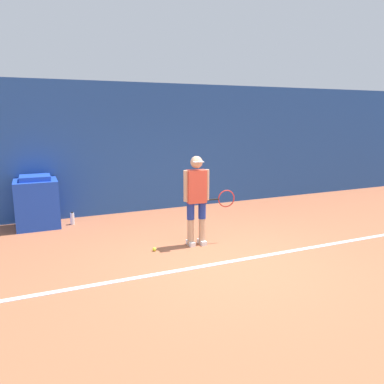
% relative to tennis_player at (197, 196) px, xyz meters
% --- Properties ---
extents(ground_plane, '(24.00, 24.00, 0.00)m').
position_rel_tennis_player_xyz_m(ground_plane, '(0.06, -0.84, -0.92)').
color(ground_plane, '#B76642').
extents(back_wall, '(24.00, 0.10, 3.14)m').
position_rel_tennis_player_xyz_m(back_wall, '(0.06, 2.92, 0.65)').
color(back_wall, '#234C99').
rests_on(back_wall, ground_plane).
extents(court_baseline, '(21.60, 0.10, 0.01)m').
position_rel_tennis_player_xyz_m(court_baseline, '(0.06, -0.99, -0.91)').
color(court_baseline, white).
rests_on(court_baseline, ground_plane).
extents(tennis_player, '(0.99, 0.30, 1.65)m').
position_rel_tennis_player_xyz_m(tennis_player, '(0.00, 0.00, 0.00)').
color(tennis_player, tan).
rests_on(tennis_player, ground_plane).
extents(tennis_ball, '(0.07, 0.07, 0.07)m').
position_rel_tennis_player_xyz_m(tennis_ball, '(-0.83, -0.01, -0.88)').
color(tennis_ball, '#D1E533').
rests_on(tennis_ball, ground_plane).
extents(covered_chair, '(0.87, 0.80, 1.12)m').
position_rel_tennis_player_xyz_m(covered_chair, '(-2.66, 2.42, -0.38)').
color(covered_chair, blue).
rests_on(covered_chair, ground_plane).
extents(water_bottle, '(0.09, 0.09, 0.28)m').
position_rel_tennis_player_xyz_m(water_bottle, '(-1.97, 2.31, -0.79)').
color(water_bottle, white).
rests_on(water_bottle, ground_plane).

